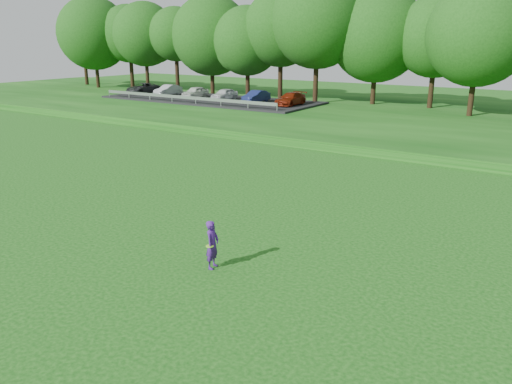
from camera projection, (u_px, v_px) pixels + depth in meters
The scene contains 6 objects.
ground at pixel (155, 278), 14.99m from camera, with size 140.00×140.00×0.00m, color #0C400C.
berm at pixel (441, 121), 42.09m from camera, with size 130.00×30.00×0.60m, color #0C400C.
walking_path at pixel (383, 155), 30.98m from camera, with size 130.00×1.60×0.04m, color gray.
treeline at pixel (462, 25), 43.01m from camera, with size 104.00×7.00×15.00m, color #164610, non-canonical shape.
parking_lot at pixel (207, 96), 53.64m from camera, with size 24.00×9.00×1.38m.
woman at pixel (212, 245), 15.49m from camera, with size 0.49×0.64×1.56m.
Camera 1 is at (9.98, -9.69, 6.87)m, focal length 35.00 mm.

